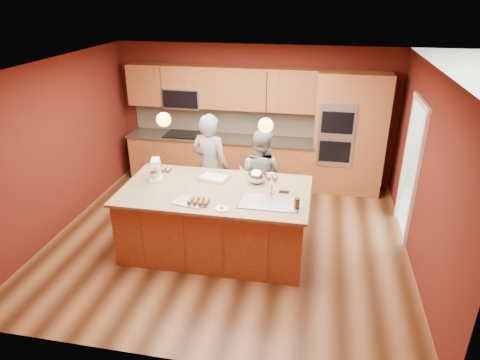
% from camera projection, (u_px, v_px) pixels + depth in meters
% --- Properties ---
extents(floor, '(5.50, 5.50, 0.00)m').
position_uv_depth(floor, '(228.00, 238.00, 6.83)').
color(floor, '#3F210E').
rests_on(floor, ground).
extents(ceiling, '(5.50, 5.50, 0.00)m').
position_uv_depth(ceiling, '(226.00, 66.00, 5.72)').
color(ceiling, silver).
rests_on(ceiling, ground).
extents(wall_back, '(5.50, 0.00, 5.50)m').
position_uv_depth(wall_back, '(255.00, 114.00, 8.51)').
color(wall_back, '#511710').
rests_on(wall_back, ground).
extents(wall_front, '(5.50, 0.00, 5.50)m').
position_uv_depth(wall_front, '(170.00, 255.00, 4.04)').
color(wall_front, '#511710').
rests_on(wall_front, ground).
extents(wall_left, '(0.00, 5.00, 5.00)m').
position_uv_depth(wall_left, '(58.00, 147.00, 6.75)').
color(wall_left, '#511710').
rests_on(wall_left, ground).
extents(wall_right, '(0.00, 5.00, 5.00)m').
position_uv_depth(wall_right, '(425.00, 174.00, 5.80)').
color(wall_right, '#511710').
rests_on(wall_right, ground).
extents(cabinet_run, '(3.74, 0.64, 2.30)m').
position_uv_depth(cabinet_run, '(219.00, 134.00, 8.55)').
color(cabinet_run, brown).
rests_on(cabinet_run, floor).
extents(oven_column, '(1.30, 0.62, 2.30)m').
position_uv_depth(oven_column, '(349.00, 134.00, 8.00)').
color(oven_column, brown).
rests_on(oven_column, floor).
extents(doorway_trim, '(0.08, 1.11, 2.20)m').
position_uv_depth(doorway_trim, '(410.00, 171.00, 6.64)').
color(doorway_trim, white).
rests_on(doorway_trim, wall_right).
extents(pendant_left, '(0.20, 0.20, 0.80)m').
position_uv_depth(pendant_left, '(164.00, 119.00, 5.88)').
color(pendant_left, black).
rests_on(pendant_left, ceiling).
extents(pendant_right, '(0.20, 0.20, 0.80)m').
position_uv_depth(pendant_right, '(266.00, 125.00, 5.63)').
color(pendant_right, black).
rests_on(pendant_right, ceiling).
extents(island, '(2.71, 1.52, 1.38)m').
position_uv_depth(island, '(217.00, 219.00, 6.36)').
color(island, brown).
rests_on(island, floor).
extents(person_left, '(0.75, 0.58, 1.83)m').
position_uv_depth(person_left, '(210.00, 167.00, 7.16)').
color(person_left, black).
rests_on(person_left, floor).
extents(person_right, '(0.92, 0.80, 1.61)m').
position_uv_depth(person_right, '(260.00, 177.00, 7.06)').
color(person_right, slate).
rests_on(person_right, floor).
extents(stand_mixer, '(0.23, 0.28, 0.34)m').
position_uv_depth(stand_mixer, '(156.00, 171.00, 6.40)').
color(stand_mixer, white).
rests_on(stand_mixer, island).
extents(sheet_cake, '(0.50, 0.42, 0.05)m').
position_uv_depth(sheet_cake, '(214.00, 178.00, 6.48)').
color(sheet_cake, silver).
rests_on(sheet_cake, island).
extents(cooling_rack, '(0.47, 0.38, 0.02)m').
position_uv_depth(cooling_rack, '(190.00, 201.00, 5.79)').
color(cooling_rack, silver).
rests_on(cooling_rack, island).
extents(mixing_bowl, '(0.27, 0.27, 0.23)m').
position_uv_depth(mixing_bowl, '(257.00, 176.00, 6.33)').
color(mixing_bowl, silver).
rests_on(mixing_bowl, island).
extents(plate, '(0.18, 0.18, 0.01)m').
position_uv_depth(plate, '(222.00, 209.00, 5.61)').
color(plate, silver).
rests_on(plate, island).
extents(tumbler, '(0.08, 0.08, 0.15)m').
position_uv_depth(tumbler, '(297.00, 203.00, 5.60)').
color(tumbler, '#38220F').
rests_on(tumbler, island).
extents(phone, '(0.15, 0.08, 0.01)m').
position_uv_depth(phone, '(284.00, 192.00, 6.08)').
color(phone, black).
rests_on(phone, island).
extents(cupcakes_left, '(0.25, 0.17, 0.08)m').
position_uv_depth(cupcakes_left, '(164.00, 169.00, 6.78)').
color(cupcakes_left, '#DC8650').
rests_on(cupcakes_left, island).
extents(cupcakes_rack, '(0.30, 0.22, 0.07)m').
position_uv_depth(cupcakes_rack, '(199.00, 200.00, 5.74)').
color(cupcakes_rack, '#DC8650').
rests_on(cupcakes_rack, island).
extents(cupcakes_right, '(0.23, 0.15, 0.07)m').
position_uv_depth(cupcakes_right, '(270.00, 177.00, 6.48)').
color(cupcakes_right, '#DC8650').
rests_on(cupcakes_right, island).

